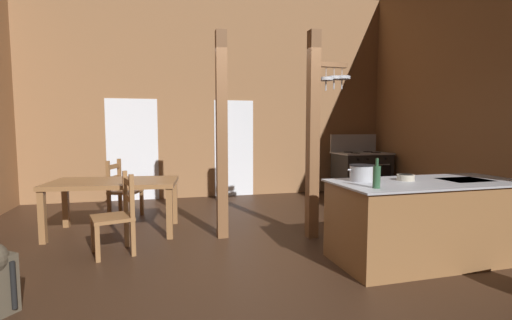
{
  "coord_description": "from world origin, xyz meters",
  "views": [
    {
      "loc": [
        -1.02,
        -3.76,
        1.48
      ],
      "look_at": [
        0.09,
        0.78,
        1.06
      ],
      "focal_mm": 25.6,
      "sensor_mm": 36.0,
      "label": 1
    }
  ],
  "objects_px": {
    "kitchen_island": "(428,221)",
    "dining_table": "(114,187)",
    "ladderback_chair_by_post": "(117,216)",
    "stove_range": "(361,173)",
    "bottle_tall_on_counter": "(377,176)",
    "mixing_bowl_on_counter": "(406,177)",
    "ladderback_chair_near_window": "(122,190)",
    "stockpot_on_counter": "(362,173)"
  },
  "relations": [
    {
      "from": "stove_range",
      "to": "mixing_bowl_on_counter",
      "type": "distance_m",
      "value": 3.97
    },
    {
      "from": "mixing_bowl_on_counter",
      "to": "bottle_tall_on_counter",
      "type": "distance_m",
      "value": 0.73
    },
    {
      "from": "stockpot_on_counter",
      "to": "mixing_bowl_on_counter",
      "type": "distance_m",
      "value": 0.52
    },
    {
      "from": "dining_table",
      "to": "stockpot_on_counter",
      "type": "distance_m",
      "value": 3.33
    },
    {
      "from": "stockpot_on_counter",
      "to": "dining_table",
      "type": "bearing_deg",
      "value": 147.8
    },
    {
      "from": "dining_table",
      "to": "ladderback_chair_near_window",
      "type": "relative_size",
      "value": 1.88
    },
    {
      "from": "stockpot_on_counter",
      "to": "mixing_bowl_on_counter",
      "type": "relative_size",
      "value": 1.79
    },
    {
      "from": "kitchen_island",
      "to": "ladderback_chair_by_post",
      "type": "bearing_deg",
      "value": 162.85
    },
    {
      "from": "ladderback_chair_by_post",
      "to": "mixing_bowl_on_counter",
      "type": "distance_m",
      "value": 3.34
    },
    {
      "from": "stove_range",
      "to": "stockpot_on_counter",
      "type": "distance_m",
      "value": 4.15
    },
    {
      "from": "kitchen_island",
      "to": "dining_table",
      "type": "bearing_deg",
      "value": 151.19
    },
    {
      "from": "stove_range",
      "to": "ladderback_chair_near_window",
      "type": "xyz_separation_m",
      "value": [
        -4.86,
        -0.88,
        -0.03
      ]
    },
    {
      "from": "dining_table",
      "to": "bottle_tall_on_counter",
      "type": "distance_m",
      "value": 3.52
    },
    {
      "from": "mixing_bowl_on_counter",
      "to": "bottle_tall_on_counter",
      "type": "bearing_deg",
      "value": -147.54
    },
    {
      "from": "ladderback_chair_by_post",
      "to": "bottle_tall_on_counter",
      "type": "xyz_separation_m",
      "value": [
        2.56,
        -1.32,
        0.55
      ]
    },
    {
      "from": "stove_range",
      "to": "bottle_tall_on_counter",
      "type": "height_order",
      "value": "stove_range"
    },
    {
      "from": "stove_range",
      "to": "stockpot_on_counter",
      "type": "height_order",
      "value": "stove_range"
    },
    {
      "from": "ladderback_chair_by_post",
      "to": "mixing_bowl_on_counter",
      "type": "xyz_separation_m",
      "value": [
        3.17,
        -0.93,
        0.47
      ]
    },
    {
      "from": "stove_range",
      "to": "bottle_tall_on_counter",
      "type": "relative_size",
      "value": 4.5
    },
    {
      "from": "ladderback_chair_near_window",
      "to": "bottle_tall_on_counter",
      "type": "relative_size",
      "value": 3.24
    },
    {
      "from": "kitchen_island",
      "to": "stockpot_on_counter",
      "type": "relative_size",
      "value": 6.47
    },
    {
      "from": "mixing_bowl_on_counter",
      "to": "dining_table",
      "type": "bearing_deg",
      "value": 151.09
    },
    {
      "from": "dining_table",
      "to": "stockpot_on_counter",
      "type": "relative_size",
      "value": 5.28
    },
    {
      "from": "stockpot_on_counter",
      "to": "mixing_bowl_on_counter",
      "type": "height_order",
      "value": "stockpot_on_counter"
    },
    {
      "from": "ladderback_chair_near_window",
      "to": "mixing_bowl_on_counter",
      "type": "xyz_separation_m",
      "value": [
        3.32,
        -2.76,
        0.47
      ]
    },
    {
      "from": "ladderback_chair_near_window",
      "to": "mixing_bowl_on_counter",
      "type": "height_order",
      "value": "mixing_bowl_on_counter"
    },
    {
      "from": "bottle_tall_on_counter",
      "to": "kitchen_island",
      "type": "bearing_deg",
      "value": 18.18
    },
    {
      "from": "mixing_bowl_on_counter",
      "to": "stockpot_on_counter",
      "type": "bearing_deg",
      "value": 172.85
    },
    {
      "from": "kitchen_island",
      "to": "stove_range",
      "type": "relative_size",
      "value": 1.66
    },
    {
      "from": "stove_range",
      "to": "mixing_bowl_on_counter",
      "type": "relative_size",
      "value": 7.01
    },
    {
      "from": "ladderback_chair_by_post",
      "to": "mixing_bowl_on_counter",
      "type": "relative_size",
      "value": 5.04
    },
    {
      "from": "stockpot_on_counter",
      "to": "stove_range",
      "type": "bearing_deg",
      "value": 60.13
    },
    {
      "from": "ladderback_chair_near_window",
      "to": "kitchen_island",
      "type": "bearing_deg",
      "value": -39.07
    },
    {
      "from": "ladderback_chair_by_post",
      "to": "bottle_tall_on_counter",
      "type": "distance_m",
      "value": 2.94
    },
    {
      "from": "kitchen_island",
      "to": "dining_table",
      "type": "xyz_separation_m",
      "value": [
        -3.54,
        1.95,
        0.21
      ]
    },
    {
      "from": "stockpot_on_counter",
      "to": "mixing_bowl_on_counter",
      "type": "bearing_deg",
      "value": -7.15
    },
    {
      "from": "dining_table",
      "to": "ladderback_chair_by_post",
      "type": "relative_size",
      "value": 1.88
    },
    {
      "from": "ladderback_chair_near_window",
      "to": "stockpot_on_counter",
      "type": "distance_m",
      "value": 3.92
    },
    {
      "from": "stove_range",
      "to": "bottle_tall_on_counter",
      "type": "xyz_separation_m",
      "value": [
        -2.15,
        -4.02,
        0.52
      ]
    },
    {
      "from": "stove_range",
      "to": "stockpot_on_counter",
      "type": "bearing_deg",
      "value": -119.87
    },
    {
      "from": "kitchen_island",
      "to": "ladderback_chair_by_post",
      "type": "distance_m",
      "value": 3.55
    },
    {
      "from": "dining_table",
      "to": "bottle_tall_on_counter",
      "type": "relative_size",
      "value": 6.08
    }
  ]
}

